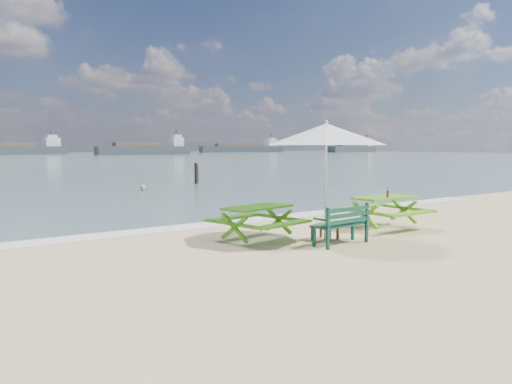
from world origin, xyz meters
TOP-DOWN VIEW (x-y plane):
  - foam_strip at (0.00, 4.60)m, footprint 22.00×0.90m
  - picnic_table_left at (-1.18, 1.95)m, footprint 1.97×2.12m
  - picnic_table_right at (2.57, 1.40)m, footprint 1.76×1.95m
  - park_bench at (0.04, 0.52)m, footprint 1.41×0.56m
  - side_table at (0.12, 1.10)m, footprint 0.69×0.69m
  - patio_umbrella at (0.12, 1.10)m, footprint 3.45×3.45m
  - beer_bottle at (2.32, 1.13)m, footprint 0.07×0.07m
  - swimmer at (1.68, 15.45)m, footprint 0.65×0.49m
  - mooring_pilings at (6.20, 18.19)m, footprint 0.58×0.78m
  - cargo_ships at (52.30, 125.47)m, footprint 162.93×34.24m

SIDE VIEW (x-z plane):
  - swimmer at x=1.68m, z-range -1.29..0.31m
  - foam_strip at x=0.00m, z-range 0.00..0.01m
  - side_table at x=0.12m, z-range 0.01..0.36m
  - park_bench at x=0.04m, z-range -0.16..0.69m
  - picnic_table_left at x=-1.18m, z-range -0.02..0.78m
  - picnic_table_right at x=2.57m, z-range -0.02..0.82m
  - mooring_pilings at x=6.20m, z-range -0.24..1.15m
  - beer_bottle at x=2.32m, z-range 0.79..1.05m
  - cargo_ships at x=52.30m, z-range -1.02..3.38m
  - patio_umbrella at x=0.12m, z-range 1.09..3.75m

